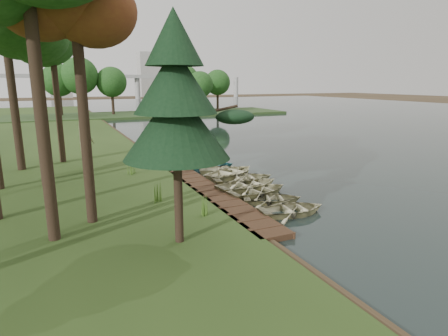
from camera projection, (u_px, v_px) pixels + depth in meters
name	position (u px, v px, depth m)	size (l,w,h in m)	color
ground	(228.00, 187.00, 22.36)	(300.00, 300.00, 0.00)	#3D2F1D
water	(361.00, 127.00, 52.23)	(130.00, 200.00, 0.05)	black
boardwalk	(203.00, 188.00, 21.67)	(1.60, 16.00, 0.30)	#392416
peninsula	(153.00, 114.00, 69.85)	(50.00, 14.00, 0.45)	#29411D
far_trees	(133.00, 80.00, 67.10)	(45.60, 5.60, 8.80)	black
bridge	(115.00, 79.00, 132.07)	(95.90, 4.00, 8.60)	#A5A5A0
building_a	(151.00, 75.00, 156.53)	(10.00, 8.00, 18.00)	#A5A5A0
building_b	(60.00, 82.00, 147.44)	(8.00, 8.00, 12.00)	#A5A5A0
rowboat_0	(293.00, 208.00, 17.59)	(2.31, 3.23, 0.67)	#BDB889
rowboat_1	(272.00, 197.00, 19.25)	(2.15, 3.01, 0.62)	#BDB889
rowboat_2	(259.00, 189.00, 20.50)	(2.57, 3.60, 0.75)	#BDB889
rowboat_3	(248.00, 183.00, 21.54)	(2.77, 3.88, 0.80)	#BDB889
rowboat_4	(243.00, 177.00, 22.95)	(2.72, 3.82, 0.79)	#BDB889
rowboat_5	(232.00, 171.00, 24.43)	(2.83, 3.96, 0.82)	#BDB889
rowboat_6	(222.00, 168.00, 25.60)	(2.28, 3.19, 0.66)	#BDB889
rowboat_7	(212.00, 164.00, 26.98)	(2.18, 3.05, 0.63)	#2A6F76
rowboat_8	(205.00, 160.00, 28.30)	(2.28, 3.19, 0.66)	#BDB889
rowboat_9	(200.00, 157.00, 29.61)	(2.19, 3.07, 0.64)	#BDB889
stored_rowboat	(89.00, 164.00, 25.39)	(2.74, 3.83, 0.79)	#BDB889
tree_4	(29.00, 30.00, 19.89)	(4.64, 4.64, 10.60)	black
tree_6	(50.00, 31.00, 26.04)	(4.55, 4.55, 11.31)	black
pine_tree	(176.00, 101.00, 12.93)	(3.80, 3.80, 8.29)	black
reeds_0	(202.00, 205.00, 16.79)	(0.60, 0.60, 0.91)	#3F661E
reeds_1	(157.00, 192.00, 18.57)	(0.60, 0.60, 1.02)	#3F661E
reeds_2	(132.00, 168.00, 24.19)	(0.60, 0.60, 0.89)	#3F661E
reeds_3	(154.00, 160.00, 26.09)	(0.60, 0.60, 1.04)	#3F661E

